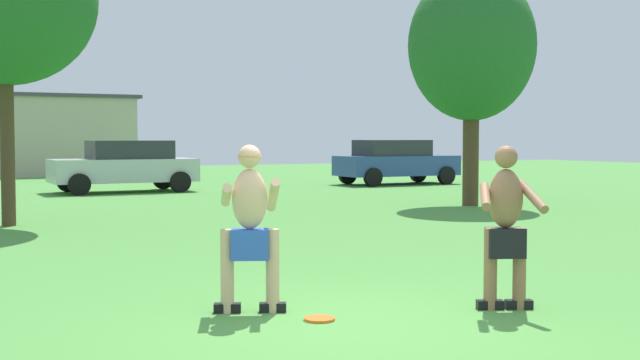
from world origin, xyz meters
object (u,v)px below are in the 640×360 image
Objects in this scene: car_silver_mid_lot at (125,165)px; player_with_cap at (250,221)px; player_in_black at (506,224)px; car_blue_far_end at (395,161)px; frisbee at (319,319)px; tree_left_field at (472,46)px.

player_with_cap is at bearing -101.11° from car_silver_mid_lot.
player_in_black is 0.37× the size of car_blue_far_end.
player_with_cap is at bearing 123.95° from frisbee.
player_in_black is (2.27, -1.05, -0.04)m from player_with_cap.
tree_left_field reaches higher than player_in_black.
frisbee is 0.05× the size of tree_left_field.
car_silver_mid_lot is (3.51, 17.88, -0.06)m from player_with_cap.
car_blue_far_end is at bearing 55.02° from frisbee.
player_with_cap is 1.01× the size of player_in_black.
car_blue_far_end reaches higher than frisbee.
car_silver_mid_lot is at bearing 86.24° from player_in_black.
player_in_black is 12.91m from tree_left_field.
player_with_cap is at bearing -137.31° from tree_left_field.
car_silver_mid_lot is 1.00× the size of car_blue_far_end.
player_in_black is 2.06m from frisbee.
frisbee is at bearing -124.98° from car_blue_far_end.
player_with_cap reaches higher than car_silver_mid_lot.
player_in_black reaches higher than car_silver_mid_lot.
car_blue_far_end is (10.85, 18.56, -0.02)m from player_in_black.
player_in_black is at bearing -93.76° from car_silver_mid_lot.
car_blue_far_end is 0.75× the size of tree_left_field.
car_silver_mid_lot is 11.29m from tree_left_field.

